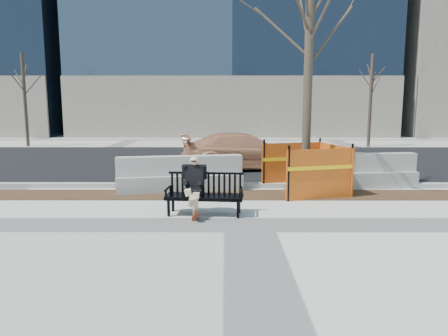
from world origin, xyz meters
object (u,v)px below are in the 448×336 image
at_px(jersey_barrier_left, 180,191).
at_px(tree_fence, 305,192).
at_px(sedan, 244,169).
at_px(jersey_barrier_right, 355,187).
at_px(bench, 205,214).
at_px(seated_man, 194,214).

bearing_deg(jersey_barrier_left, tree_fence, -13.25).
height_order(sedan, jersey_barrier_right, sedan).
distance_m(bench, tree_fence, 3.31).
xyz_separation_m(bench, seated_man, (-0.22, 0.06, 0.00)).
xyz_separation_m(sedan, jersey_barrier_left, (-1.82, -3.64, 0.00)).
bearing_deg(tree_fence, jersey_barrier_right, 23.70).
bearing_deg(jersey_barrier_right, seated_man, -152.88).
xyz_separation_m(bench, tree_fence, (2.48, 2.20, 0.00)).
xyz_separation_m(tree_fence, jersey_barrier_right, (1.50, 0.66, 0.00)).
height_order(seated_man, jersey_barrier_right, seated_man).
xyz_separation_m(bench, jersey_barrier_left, (-0.75, 2.37, 0.00)).
bearing_deg(jersey_barrier_right, tree_fence, -162.81).
bearing_deg(seated_man, jersey_barrier_right, 38.83).
xyz_separation_m(seated_man, tree_fence, (2.70, 2.13, 0.00)).
bearing_deg(seated_man, tree_fence, 43.53).
height_order(sedan, jersey_barrier_left, sedan).
bearing_deg(sedan, jersey_barrier_right, -145.81).
relative_size(sedan, jersey_barrier_left, 1.34).
height_order(bench, tree_fence, tree_fence).
bearing_deg(sedan, seated_man, 159.33).
distance_m(bench, sedan, 6.10).
relative_size(seated_man, jersey_barrier_left, 0.36).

